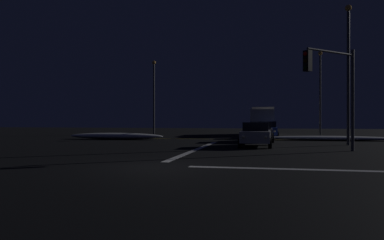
{
  "coord_description": "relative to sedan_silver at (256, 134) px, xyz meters",
  "views": [
    {
      "loc": [
        4.36,
        -14.22,
        1.78
      ],
      "look_at": [
        -1.06,
        11.89,
        1.71
      ],
      "focal_mm": 36.49,
      "sensor_mm": 36.0,
      "label": 1
    }
  ],
  "objects": [
    {
      "name": "ground",
      "position": [
        -3.3,
        -11.21,
        -0.85
      ],
      "size": [
        120.0,
        120.0,
        0.1
      ],
      "primitive_type": "cube",
      "color": "black"
    },
    {
      "name": "stop_line_north",
      "position": [
        -3.3,
        -2.92,
        -0.8
      ],
      "size": [
        0.35,
        14.19,
        0.01
      ],
      "color": "white",
      "rests_on": "ground"
    },
    {
      "name": "centre_line_ns",
      "position": [
        -3.3,
        8.68,
        -0.8
      ],
      "size": [
        22.0,
        0.15,
        0.01
      ],
      "color": "yellow",
      "rests_on": "ground"
    },
    {
      "name": "snow_bank_left_curb",
      "position": [
        -12.38,
        6.56,
        -0.52
      ],
      "size": [
        8.57,
        1.5,
        0.56
      ],
      "color": "white",
      "rests_on": "ground"
    },
    {
      "name": "snow_bank_right_curb",
      "position": [
        5.79,
        8.38,
        -0.61
      ],
      "size": [
        10.67,
        1.5,
        0.38
      ],
      "color": "white",
      "rests_on": "ground"
    },
    {
      "name": "sedan_silver",
      "position": [
        0.0,
        0.0,
        0.0
      ],
      "size": [
        2.02,
        4.33,
        1.57
      ],
      "color": "#B7B7BC",
      "rests_on": "ground"
    },
    {
      "name": "sedan_gray",
      "position": [
        0.14,
        5.69,
        0.0
      ],
      "size": [
        2.02,
        4.33,
        1.57
      ],
      "color": "slate",
      "rests_on": "ground"
    },
    {
      "name": "sedan_blue",
      "position": [
        0.57,
        11.26,
        0.0
      ],
      "size": [
        2.02,
        4.33,
        1.57
      ],
      "color": "navy",
      "rests_on": "ground"
    },
    {
      "name": "box_truck",
      "position": [
        0.03,
        18.71,
        0.91
      ],
      "size": [
        2.68,
        8.28,
        3.08
      ],
      "color": "beige",
      "rests_on": "ground"
    },
    {
      "name": "traffic_signal_ne",
      "position": [
        4.21,
        -3.71,
        3.07
      ],
      "size": [
        2.94,
        2.94,
        5.62
      ],
      "color": "#4C4C51",
      "rests_on": "ground"
    },
    {
      "name": "streetlamp_right_far",
      "position": [
        6.09,
        18.68,
        4.44
      ],
      "size": [
        0.44,
        0.44,
        9.1
      ],
      "color": "#424247",
      "rests_on": "ground"
    },
    {
      "name": "streetlamp_left_far",
      "position": [
        -12.68,
        18.68,
        4.22
      ],
      "size": [
        0.44,
        0.44,
        8.67
      ],
      "color": "#424247",
      "rests_on": "ground"
    },
    {
      "name": "streetlamp_right_near",
      "position": [
        6.09,
        2.68,
        4.67
      ],
      "size": [
        0.44,
        0.44,
        9.56
      ],
      "color": "#424247",
      "rests_on": "ground"
    }
  ]
}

